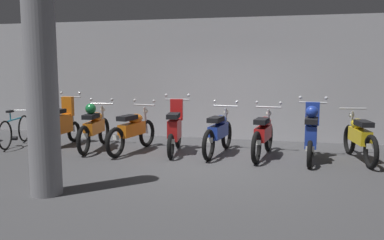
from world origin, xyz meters
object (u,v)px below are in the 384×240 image
at_px(motorbike_slot_6, 311,133).
at_px(motorbike_slot_7, 359,137).
at_px(support_pillar, 42,88).
at_px(bicycle, 15,131).
at_px(motorbike_slot_5, 263,134).
at_px(motorbike_slot_4, 219,132).
at_px(motorbike_slot_2, 133,130).
at_px(motorbike_slot_0, 61,124).
at_px(motorbike_slot_1, 94,127).
at_px(motorbike_slot_3, 175,129).

distance_m(motorbike_slot_6, motorbike_slot_7, 1.00).
bearing_deg(support_pillar, bicycle, 132.85).
height_order(motorbike_slot_5, motorbike_slot_7, motorbike_slot_5).
bearing_deg(support_pillar, motorbike_slot_5, 47.43).
distance_m(motorbike_slot_4, bicycle, 4.98).
bearing_deg(bicycle, motorbike_slot_2, -0.18).
bearing_deg(motorbike_slot_5, support_pillar, -132.57).
relative_size(motorbike_slot_0, motorbike_slot_2, 0.87).
bearing_deg(motorbike_slot_5, motorbike_slot_7, 2.89).
height_order(motorbike_slot_2, motorbike_slot_5, same).
bearing_deg(motorbike_slot_2, motorbike_slot_4, 5.34).
relative_size(motorbike_slot_0, motorbike_slot_6, 1.00).
height_order(motorbike_slot_0, motorbike_slot_2, motorbike_slot_0).
xyz_separation_m(motorbike_slot_2, bicycle, (-3.05, 0.01, -0.13)).
distance_m(motorbike_slot_0, motorbike_slot_1, 0.98).
relative_size(motorbike_slot_1, motorbike_slot_6, 1.16).
bearing_deg(support_pillar, motorbike_slot_4, 58.28).
xyz_separation_m(motorbike_slot_2, motorbike_slot_5, (2.89, 0.14, 0.00)).
bearing_deg(motorbike_slot_2, motorbike_slot_1, 176.46).
xyz_separation_m(motorbike_slot_4, support_pillar, (-2.05, -3.32, 1.09)).
height_order(motorbike_slot_4, motorbike_slot_5, same).
relative_size(motorbike_slot_7, support_pillar, 0.61).
distance_m(motorbike_slot_1, bicycle, 2.09).
relative_size(motorbike_slot_0, motorbike_slot_4, 0.87).
relative_size(motorbike_slot_1, motorbike_slot_5, 1.00).
height_order(motorbike_slot_2, motorbike_slot_4, same).
bearing_deg(motorbike_slot_6, motorbike_slot_3, 177.19).
xyz_separation_m(motorbike_slot_3, motorbike_slot_7, (3.85, 0.13, -0.04)).
bearing_deg(motorbike_slot_4, motorbike_slot_5, -2.24).
height_order(motorbike_slot_1, motorbike_slot_6, motorbike_slot_6).
relative_size(motorbike_slot_1, motorbike_slot_7, 1.00).
distance_m(motorbike_slot_0, bicycle, 1.16).
bearing_deg(motorbike_slot_6, motorbike_slot_2, 179.50).
bearing_deg(motorbike_slot_1, motorbike_slot_7, 1.78).
bearing_deg(support_pillar, motorbike_slot_3, 71.60).
bearing_deg(bicycle, motorbike_slot_6, -0.36).
distance_m(motorbike_slot_2, motorbike_slot_6, 3.85).
height_order(motorbike_slot_3, bicycle, motorbike_slot_3).
distance_m(motorbike_slot_1, motorbike_slot_4, 2.89).
bearing_deg(motorbike_slot_6, motorbike_slot_0, 177.31).
height_order(motorbike_slot_3, motorbike_slot_7, motorbike_slot_3).
xyz_separation_m(motorbike_slot_0, support_pillar, (1.80, -3.38, 1.05)).
relative_size(motorbike_slot_1, motorbike_slot_4, 1.00).
bearing_deg(motorbike_slot_3, motorbike_slot_4, 4.21).
xyz_separation_m(motorbike_slot_0, bicycle, (-1.12, -0.23, -0.17)).
relative_size(motorbike_slot_1, bicycle, 1.15).
relative_size(motorbike_slot_1, motorbike_slot_3, 1.16).
height_order(motorbike_slot_4, motorbike_slot_7, motorbike_slot_4).
relative_size(motorbike_slot_2, motorbike_slot_5, 0.99).
relative_size(motorbike_slot_2, motorbike_slot_4, 0.99).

